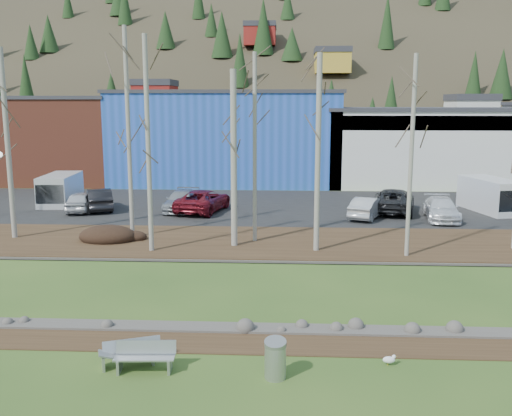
# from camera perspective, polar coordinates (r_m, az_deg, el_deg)

# --- Properties ---
(ground) EXTENTS (200.00, 200.00, 0.00)m
(ground) POSITION_cam_1_polar(r_m,az_deg,el_deg) (15.96, 5.20, -16.44)
(ground) COLOR #31511D
(ground) RESTS_ON ground
(dirt_strip) EXTENTS (80.00, 1.80, 0.03)m
(dirt_strip) POSITION_cam_1_polar(r_m,az_deg,el_deg) (17.85, 4.95, -13.34)
(dirt_strip) COLOR #382616
(dirt_strip) RESTS_ON ground
(near_bank_rocks) EXTENTS (80.00, 0.80, 0.50)m
(near_bank_rocks) POSITION_cam_1_polar(r_m,az_deg,el_deg) (18.77, 4.84, -12.16)
(near_bank_rocks) COLOR #47423D
(near_bank_rocks) RESTS_ON ground
(river) EXTENTS (80.00, 8.00, 0.90)m
(river) POSITION_cam_1_polar(r_m,az_deg,el_deg) (22.61, 4.52, -8.16)
(river) COLOR #122032
(river) RESTS_ON ground
(far_bank_rocks) EXTENTS (80.00, 0.80, 0.46)m
(far_bank_rocks) POSITION_cam_1_polar(r_m,az_deg,el_deg) (26.53, 4.29, -5.33)
(far_bank_rocks) COLOR #47423D
(far_bank_rocks) RESTS_ON ground
(far_bank) EXTENTS (80.00, 7.00, 0.15)m
(far_bank) POSITION_cam_1_polar(r_m,az_deg,el_deg) (29.60, 4.16, -3.51)
(far_bank) COLOR #382616
(far_bank) RESTS_ON ground
(parking_lot) EXTENTS (80.00, 14.00, 0.14)m
(parking_lot) POSITION_cam_1_polar(r_m,az_deg,el_deg) (39.87, 3.87, 0.12)
(parking_lot) COLOR black
(parking_lot) RESTS_ON ground
(building_brick) EXTENTS (16.32, 12.24, 7.80)m
(building_brick) POSITION_cam_1_polar(r_m,az_deg,el_deg) (58.21, -20.81, 6.53)
(building_brick) COLOR brown
(building_brick) RESTS_ON ground
(building_blue) EXTENTS (20.40, 12.24, 8.30)m
(building_blue) POSITION_cam_1_polar(r_m,az_deg,el_deg) (53.58, -2.77, 7.18)
(building_blue) COLOR #214FAC
(building_blue) RESTS_ON ground
(building_white) EXTENTS (18.36, 12.24, 6.80)m
(building_white) POSITION_cam_1_polar(r_m,az_deg,el_deg) (54.82, 16.41, 6.07)
(building_white) COLOR silver
(building_white) RESTS_ON ground
(hillside) EXTENTS (160.00, 72.00, 35.00)m
(hillside) POSITION_cam_1_polar(r_m,az_deg,el_deg) (98.76, 3.49, 16.42)
(hillside) COLOR #332C1E
(hillside) RESTS_ON ground
(bench_intact) EXTENTS (1.66, 0.59, 0.82)m
(bench_intact) POSITION_cam_1_polar(r_m,az_deg,el_deg) (16.30, -11.04, -14.39)
(bench_intact) COLOR #AEB2B4
(bench_intact) RESTS_ON ground
(bench_damaged) EXTENTS (1.66, 1.04, 0.71)m
(bench_damaged) POSITION_cam_1_polar(r_m,az_deg,el_deg) (16.75, -12.58, -13.94)
(bench_damaged) COLOR #AEB2B4
(bench_damaged) RESTS_ON ground
(litter_bin) EXTENTS (0.60, 0.60, 0.98)m
(litter_bin) POSITION_cam_1_polar(r_m,az_deg,el_deg) (15.62, 1.94, -15.02)
(litter_bin) COLOR #AEB2B4
(litter_bin) RESTS_ON ground
(seagull) EXTENTS (0.41, 0.19, 0.30)m
(seagull) POSITION_cam_1_polar(r_m,az_deg,el_deg) (16.85, 13.19, -14.54)
(seagull) COLOR gold
(seagull) RESTS_ON ground
(dirt_mound) EXTENTS (2.98, 2.10, 0.58)m
(dirt_mound) POSITION_cam_1_polar(r_m,az_deg,el_deg) (30.72, -14.63, -2.61)
(dirt_mound) COLOR black
(dirt_mound) RESTS_ON far_bank
(birch_0) EXTENTS (0.27, 0.27, 9.85)m
(birch_0) POSITION_cam_1_polar(r_m,az_deg,el_deg) (32.38, -23.58, 5.82)
(birch_0) COLOR #A39E94
(birch_0) RESTS_ON far_bank
(birch_1) EXTENTS (0.22, 0.22, 10.91)m
(birch_1) POSITION_cam_1_polar(r_m,az_deg,el_deg) (30.52, -12.63, 7.20)
(birch_1) COLOR #A39E94
(birch_1) RESTS_ON far_bank
(birch_2) EXTENTS (0.31, 0.31, 8.66)m
(birch_2) POSITION_cam_1_polar(r_m,az_deg,el_deg) (28.05, -2.24, 4.87)
(birch_2) COLOR #A39E94
(birch_2) RESTS_ON far_bank
(birch_3) EXTENTS (0.23, 0.23, 10.18)m
(birch_3) POSITION_cam_1_polar(r_m,az_deg,el_deg) (27.44, -10.73, 6.16)
(birch_3) COLOR #A39E94
(birch_3) RESTS_ON far_bank
(birch_4) EXTENTS (0.26, 0.26, 9.34)m
(birch_4) POSITION_cam_1_polar(r_m,az_deg,el_deg) (27.19, 6.21, 5.36)
(birch_4) COLOR #A39E94
(birch_4) RESTS_ON far_bank
(birch_5) EXTENTS (0.21, 0.21, 9.54)m
(birch_5) POSITION_cam_1_polar(r_m,az_deg,el_deg) (28.98, -0.12, 5.93)
(birch_5) COLOR #A39E94
(birch_5) RESTS_ON far_bank
(birch_6) EXTENTS (0.20, 0.20, 9.22)m
(birch_6) POSITION_cam_1_polar(r_m,az_deg,el_deg) (27.00, 15.25, 4.90)
(birch_6) COLOR #A39E94
(birch_6) RESTS_ON far_bank
(car_0) EXTENTS (2.10, 4.07, 1.33)m
(car_0) POSITION_cam_1_polar(r_m,az_deg,el_deg) (39.42, -17.11, 0.64)
(car_0) COLOR silver
(car_0) RESTS_ON parking_lot
(car_1) EXTENTS (3.03, 4.62, 1.44)m
(car_1) POSITION_cam_1_polar(r_m,az_deg,el_deg) (39.64, -15.40, 0.86)
(car_1) COLOR black
(car_1) RESTS_ON parking_lot
(car_2) EXTENTS (3.55, 5.69, 1.47)m
(car_2) POSITION_cam_1_polar(r_m,az_deg,el_deg) (37.71, -5.31, 0.74)
(car_2) COLOR maroon
(car_2) RESTS_ON parking_lot
(car_3) EXTENTS (2.07, 4.62, 1.31)m
(car_3) POSITION_cam_1_polar(r_m,az_deg,el_deg) (38.30, -7.46, 0.74)
(car_3) COLOR #9B9EA3
(car_3) RESTS_ON parking_lot
(car_4) EXTENTS (2.86, 4.22, 1.32)m
(car_4) POSITION_cam_1_polar(r_m,az_deg,el_deg) (36.11, 11.05, 0.04)
(car_4) COLOR silver
(car_4) RESTS_ON parking_lot
(car_5) EXTENTS (3.74, 5.98, 1.54)m
(car_5) POSITION_cam_1_polar(r_m,az_deg,el_deg) (38.46, 13.58, 0.74)
(car_5) COLOR #262729
(car_5) RESTS_ON parking_lot
(car_6) EXTENTS (2.37, 4.77, 1.33)m
(car_6) POSITION_cam_1_polar(r_m,az_deg,el_deg) (36.82, 18.03, -0.07)
(car_6) COLOR white
(car_6) RESTS_ON parking_lot
(van_white) EXTENTS (3.15, 5.29, 2.16)m
(van_white) POSITION_cam_1_polar(r_m,az_deg,el_deg) (40.56, 22.57, 1.17)
(van_white) COLOR white
(van_white) RESTS_ON parking_lot
(van_grey) EXTENTS (2.39, 4.93, 2.09)m
(van_grey) POSITION_cam_1_polar(r_m,az_deg,el_deg) (42.57, -19.04, 1.75)
(van_grey) COLOR silver
(van_grey) RESTS_ON parking_lot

